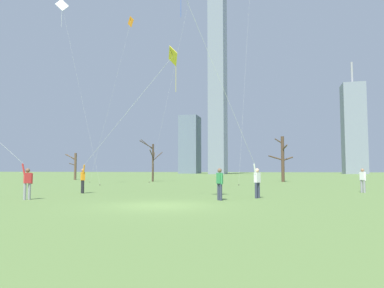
% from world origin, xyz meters
% --- Properties ---
extents(ground_plane, '(400.00, 400.00, 0.00)m').
position_xyz_m(ground_plane, '(0.00, 0.00, 0.00)').
color(ground_plane, '#5B7A3D').
extents(kite_flyer_far_back_blue, '(4.09, 4.64, 11.10)m').
position_xyz_m(kite_flyer_far_back_blue, '(3.33, 4.29, 2.56)').
color(kite_flyer_far_back_blue, '#33384C').
rests_on(kite_flyer_far_back_blue, ground).
extents(kite_flyer_midfield_left_yellow, '(7.54, 3.34, 8.31)m').
position_xyz_m(kite_flyer_midfield_left_yellow, '(-6.37, 5.97, 2.04)').
color(kite_flyer_midfield_left_yellow, black).
rests_on(kite_flyer_midfield_left_yellow, ground).
extents(bystander_far_off_by_trees, '(0.37, 0.42, 1.62)m').
position_xyz_m(bystander_far_off_by_trees, '(2.11, 3.22, 0.90)').
color(bystander_far_off_by_trees, '#33384C').
rests_on(bystander_far_off_by_trees, ground).
extents(bystander_watching_nearby, '(0.36, 0.43, 1.62)m').
position_xyz_m(bystander_watching_nearby, '(10.57, 11.44, 0.90)').
color(bystander_watching_nearby, gray).
rests_on(bystander_watching_nearby, ground).
extents(distant_kite_drifting_left_white, '(4.00, 2.46, 18.43)m').
position_xyz_m(distant_kite_drifting_left_white, '(-15.27, 15.46, 16.69)').
color(distant_kite_drifting_left_white, white).
rests_on(distant_kite_drifting_left_white, ground).
extents(distant_kite_low_near_trees_orange, '(6.54, 2.52, 19.06)m').
position_xyz_m(distant_kite_low_near_trees_orange, '(-11.52, 22.26, 17.19)').
color(distant_kite_low_near_trees_orange, orange).
rests_on(distant_kite_low_near_trees_orange, ground).
extents(distant_kite_high_overhead_teal, '(6.43, 2.35, 24.13)m').
position_xyz_m(distant_kite_high_overhead_teal, '(-5.07, 24.22, 19.77)').
color(distant_kite_high_overhead_teal, teal).
rests_on(distant_kite_high_overhead_teal, ground).
extents(bare_tree_left_of_center, '(1.85, 1.11, 4.06)m').
position_xyz_m(bare_tree_left_of_center, '(-24.95, 33.61, 2.15)').
color(bare_tree_left_of_center, brown).
rests_on(bare_tree_left_of_center, ground).
extents(bare_tree_right_of_center, '(2.30, 3.45, 5.48)m').
position_xyz_m(bare_tree_right_of_center, '(-10.86, 29.12, 2.80)').
color(bare_tree_right_of_center, '#423326').
rests_on(bare_tree_right_of_center, ground).
extents(bare_tree_far_right_edge, '(3.10, 2.14, 5.77)m').
position_xyz_m(bare_tree_far_right_edge, '(5.60, 31.84, 3.01)').
color(bare_tree_far_right_edge, '#4C3828').
rests_on(bare_tree_far_right_edge, ground).
extents(skyline_wide_slab, '(5.47, 9.85, 69.80)m').
position_xyz_m(skyline_wide_slab, '(-15.36, 108.88, 34.90)').
color(skyline_wide_slab, gray).
rests_on(skyline_wide_slab, ground).
extents(skyline_tall_tower, '(7.51, 8.05, 40.61)m').
position_xyz_m(skyline_tall_tower, '(31.75, 122.42, 16.28)').
color(skyline_tall_tower, gray).
rests_on(skyline_tall_tower, ground).
extents(skyline_short_annex, '(7.16, 9.57, 22.86)m').
position_xyz_m(skyline_short_annex, '(-29.06, 122.97, 11.43)').
color(skyline_short_annex, slate).
rests_on(skyline_short_annex, ground).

